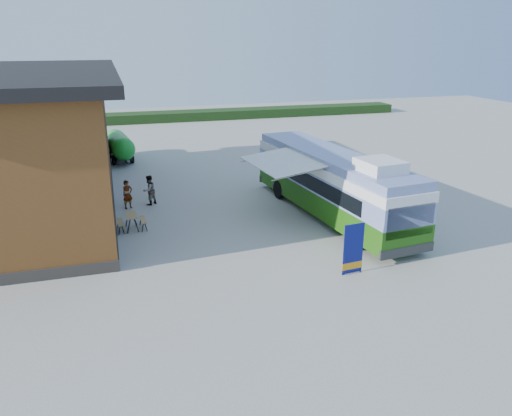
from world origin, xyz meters
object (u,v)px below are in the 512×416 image
object	(u,v)px
person_b	(149,190)
bus	(332,182)
person_a	(128,194)
slurry_tanker	(119,145)
banner	(353,253)
picnic_table	(131,218)

from	to	relation	value
person_b	bus	bearing A→B (deg)	115.78
bus	person_a	bearing A→B (deg)	151.05
bus	person_a	distance (m)	11.30
slurry_tanker	person_b	bearing A→B (deg)	-91.17
slurry_tanker	bus	bearing A→B (deg)	-64.50
banner	person_a	distance (m)	13.76
bus	banner	xyz separation A→B (m)	(-2.05, -6.59, -1.02)
banner	person_a	bearing A→B (deg)	121.08
banner	person_b	xyz separation A→B (m)	(-7.10, 11.28, -0.03)
picnic_table	person_b	size ratio (longest dim) A/B	0.82
person_b	picnic_table	bearing A→B (deg)	34.80
banner	slurry_tanker	size ratio (longest dim) A/B	0.38
bus	banner	bearing A→B (deg)	-113.37
picnic_table	slurry_tanker	distance (m)	15.17
person_a	person_b	xyz separation A→B (m)	(1.21, 0.32, 0.05)
banner	picnic_table	xyz separation A→B (m)	(-8.31, 7.57, -0.30)
bus	picnic_table	world-z (taller)	bus
slurry_tanker	picnic_table	bearing A→B (deg)	-97.22
picnic_table	person_a	size ratio (longest dim) A/B	0.87
person_b	person_a	bearing A→B (deg)	-22.36
bus	person_b	bearing A→B (deg)	146.78
banner	picnic_table	distance (m)	11.25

